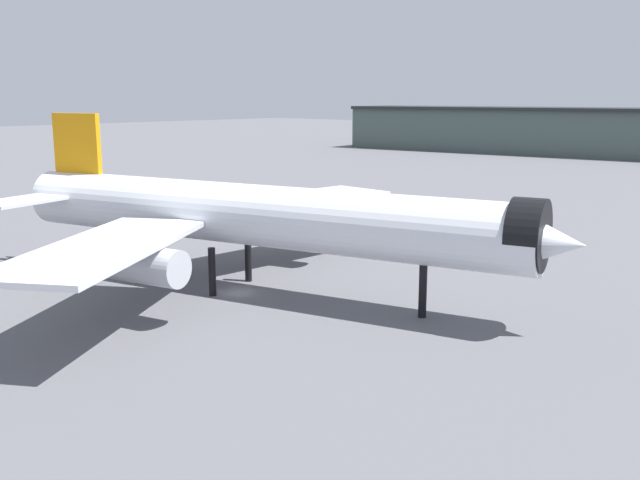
% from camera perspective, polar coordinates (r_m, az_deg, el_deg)
% --- Properties ---
extents(ground, '(900.00, 900.00, 0.00)m').
position_cam_1_polar(ground, '(77.81, -6.67, -4.23)').
color(ground, '#56565B').
extents(airliner_near_gate, '(67.98, 60.94, 18.97)m').
position_cam_1_polar(airliner_near_gate, '(76.48, -5.70, 1.94)').
color(airliner_near_gate, silver).
rests_on(airliner_near_gate, ground).
extents(service_truck_front, '(5.53, 5.50, 3.00)m').
position_cam_1_polar(service_truck_front, '(114.71, 4.61, 1.72)').
color(service_truck_front, black).
rests_on(service_truck_front, ground).
extents(baggage_tug_wing, '(1.97, 3.25, 1.85)m').
position_cam_1_polar(baggage_tug_wing, '(116.98, -11.59, 1.41)').
color(baggage_tug_wing, black).
rests_on(baggage_tug_wing, ground).
extents(traffic_cone_near_nose, '(0.52, 0.52, 0.65)m').
position_cam_1_polar(traffic_cone_near_nose, '(111.78, 6.28, 0.78)').
color(traffic_cone_near_nose, '#F2600C').
rests_on(traffic_cone_near_nose, ground).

